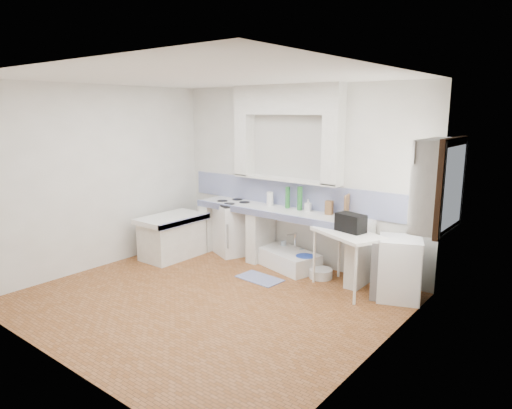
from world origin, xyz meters
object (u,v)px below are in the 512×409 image
Objects in this scene: fridge at (399,269)px; sink at (288,260)px; stove at (234,229)px; side_table at (347,261)px.

sink is at bearing 154.64° from fridge.
fridge is at bearing 12.36° from sink.
stove is at bearing 155.02° from fridge.
stove is 0.85× the size of sink.
sink is 1.03× the size of side_table.
stove reaches higher than sink.
side_table is 0.69m from fridge.
fridge reaches higher than side_table.
fridge is (1.81, -0.10, 0.29)m from sink.
side_table is at bearing 16.37° from stove.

